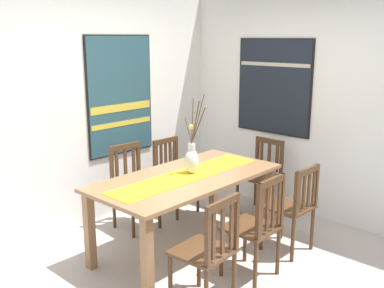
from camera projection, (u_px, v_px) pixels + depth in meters
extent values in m
cube|color=#B2A89E|center=(216.00, 273.00, 4.07)|extent=(6.40, 6.40, 0.03)
cube|color=silver|center=(90.00, 105.00, 4.98)|extent=(6.40, 0.12, 2.70)
cube|color=silver|center=(321.00, 103.00, 5.08)|extent=(0.12, 6.40, 2.70)
cube|color=#8E6642|center=(187.00, 177.00, 4.34)|extent=(1.92, 0.95, 0.03)
cube|color=#8E6642|center=(147.00, 259.00, 3.54)|extent=(0.08, 0.08, 0.74)
cube|color=#8E6642|center=(269.00, 201.00, 4.80)|extent=(0.08, 0.08, 0.74)
cube|color=#8E6642|center=(90.00, 231.00, 4.06)|extent=(0.08, 0.08, 0.74)
cube|color=#8E6642|center=(214.00, 185.00, 5.32)|extent=(0.08, 0.08, 0.74)
cube|color=gold|center=(187.00, 175.00, 4.33)|extent=(1.77, 0.36, 0.01)
ellipsoid|color=silver|center=(192.00, 161.00, 4.37)|extent=(0.15, 0.13, 0.25)
cylinder|color=silver|center=(192.00, 147.00, 4.33)|extent=(0.07, 0.07, 0.06)
cylinder|color=brown|center=(198.00, 126.00, 4.29)|extent=(0.11, 0.10, 0.36)
cylinder|color=brown|center=(195.00, 123.00, 4.22)|extent=(0.04, 0.14, 0.44)
cylinder|color=brown|center=(192.00, 121.00, 4.30)|extent=(0.06, 0.03, 0.44)
cylinder|color=brown|center=(198.00, 119.00, 4.26)|extent=(0.07, 0.11, 0.49)
cylinder|color=brown|center=(188.00, 130.00, 4.26)|extent=(0.10, 0.01, 0.28)
sphere|color=#E5CC4C|center=(191.00, 127.00, 4.23)|extent=(0.05, 0.05, 0.05)
cube|color=#4C301C|center=(202.00, 251.00, 3.48)|extent=(0.44, 0.44, 0.03)
cylinder|color=#4C301C|center=(170.00, 280.00, 3.51)|extent=(0.04, 0.04, 0.45)
cylinder|color=#4C301C|center=(199.00, 263.00, 3.78)|extent=(0.04, 0.04, 0.45)
cylinder|color=#4C301C|center=(234.00, 277.00, 3.55)|extent=(0.04, 0.04, 0.45)
cube|color=#4C301C|center=(208.00, 237.00, 3.17)|extent=(0.04, 0.04, 0.46)
cube|color=#4C301C|center=(236.00, 221.00, 3.43)|extent=(0.04, 0.04, 0.46)
cube|color=#4C301C|center=(223.00, 203.00, 3.25)|extent=(0.38, 0.05, 0.06)
cube|color=#4C301C|center=(213.00, 236.00, 3.22)|extent=(0.04, 0.02, 0.37)
cube|color=#4C301C|center=(223.00, 231.00, 3.30)|extent=(0.04, 0.02, 0.37)
cube|color=#4C301C|center=(231.00, 226.00, 3.39)|extent=(0.04, 0.02, 0.37)
cube|color=#4C301C|center=(251.00, 227.00, 3.91)|extent=(0.42, 0.42, 0.03)
cylinder|color=#4C301C|center=(222.00, 253.00, 3.95)|extent=(0.04, 0.04, 0.45)
cylinder|color=#4C301C|center=(245.00, 239.00, 4.21)|extent=(0.04, 0.04, 0.45)
cylinder|color=#4C301C|center=(255.00, 266.00, 3.72)|extent=(0.04, 0.04, 0.45)
cylinder|color=#4C301C|center=(278.00, 251.00, 3.98)|extent=(0.04, 0.04, 0.45)
cube|color=#4C301C|center=(258.00, 212.00, 3.60)|extent=(0.04, 0.04, 0.48)
cube|color=#4C301C|center=(282.00, 200.00, 3.86)|extent=(0.04, 0.04, 0.48)
cube|color=#4C301C|center=(272.00, 182.00, 3.68)|extent=(0.38, 0.04, 0.06)
cube|color=#4C301C|center=(261.00, 212.00, 3.63)|extent=(0.04, 0.02, 0.39)
cube|color=#4C301C|center=(267.00, 209.00, 3.70)|extent=(0.04, 0.02, 0.39)
cube|color=#4C301C|center=(273.00, 206.00, 3.76)|extent=(0.04, 0.02, 0.39)
cube|color=#4C301C|center=(279.00, 203.00, 3.83)|extent=(0.04, 0.02, 0.39)
cube|color=#4C301C|center=(136.00, 189.00, 4.90)|extent=(0.45, 0.45, 0.03)
cylinder|color=#4C301C|center=(159.00, 209.00, 4.95)|extent=(0.04, 0.04, 0.45)
cylinder|color=#4C301C|center=(133.00, 218.00, 4.71)|extent=(0.04, 0.04, 0.45)
cylinder|color=#4C301C|center=(140.00, 201.00, 5.20)|extent=(0.04, 0.04, 0.45)
cylinder|color=#4C301C|center=(114.00, 209.00, 4.96)|extent=(0.04, 0.04, 0.45)
cube|color=#4C301C|center=(138.00, 161.00, 5.09)|extent=(0.04, 0.04, 0.46)
cube|color=#4C301C|center=(112.00, 167.00, 4.85)|extent=(0.04, 0.04, 0.46)
cube|color=#4C301C|center=(125.00, 147.00, 4.93)|extent=(0.38, 0.06, 0.06)
cube|color=#4C301C|center=(134.00, 163.00, 5.05)|extent=(0.04, 0.02, 0.37)
cube|color=#4C301C|center=(125.00, 165.00, 4.98)|extent=(0.04, 0.02, 0.37)
cube|color=#4C301C|center=(117.00, 167.00, 4.90)|extent=(0.04, 0.02, 0.37)
cube|color=#4C301C|center=(177.00, 176.00, 5.35)|extent=(0.42, 0.42, 0.03)
cylinder|color=#4C301C|center=(198.00, 194.00, 5.42)|extent=(0.04, 0.04, 0.45)
cylinder|color=#4C301C|center=(177.00, 202.00, 5.16)|extent=(0.04, 0.04, 0.45)
cylinder|color=#4C301C|center=(177.00, 188.00, 5.65)|extent=(0.04, 0.04, 0.45)
cylinder|color=#4C301C|center=(156.00, 195.00, 5.40)|extent=(0.04, 0.04, 0.45)
cube|color=#4C301C|center=(176.00, 152.00, 5.55)|extent=(0.04, 0.04, 0.42)
cube|color=#4C301C|center=(155.00, 158.00, 5.30)|extent=(0.04, 0.04, 0.42)
cube|color=#4C301C|center=(166.00, 141.00, 5.38)|extent=(0.38, 0.03, 0.06)
cube|color=#4C301C|center=(175.00, 154.00, 5.54)|extent=(0.04, 0.02, 0.33)
cube|color=#4C301C|center=(170.00, 155.00, 5.48)|extent=(0.04, 0.02, 0.33)
cube|color=#4C301C|center=(166.00, 156.00, 5.43)|extent=(0.04, 0.02, 0.33)
cube|color=#4C301C|center=(161.00, 158.00, 5.37)|extent=(0.04, 0.02, 0.33)
cube|color=#4C301C|center=(157.00, 159.00, 5.32)|extent=(0.04, 0.02, 0.33)
cube|color=#4C301C|center=(259.00, 177.00, 5.32)|extent=(0.44, 0.44, 0.03)
cylinder|color=#4C301C|center=(261.00, 203.00, 5.13)|extent=(0.04, 0.04, 0.45)
cylinder|color=#4C301C|center=(237.00, 195.00, 5.38)|extent=(0.04, 0.04, 0.45)
cylinder|color=#4C301C|center=(279.00, 195.00, 5.38)|extent=(0.04, 0.04, 0.45)
cylinder|color=#4C301C|center=(255.00, 188.00, 5.63)|extent=(0.04, 0.04, 0.45)
cube|color=#4C301C|center=(282.00, 159.00, 5.27)|extent=(0.04, 0.04, 0.42)
cube|color=#4C301C|center=(257.00, 153.00, 5.52)|extent=(0.04, 0.04, 0.42)
cube|color=#4C301C|center=(270.00, 141.00, 5.36)|extent=(0.05, 0.38, 0.06)
cube|color=#4C301C|center=(277.00, 159.00, 5.32)|extent=(0.02, 0.04, 0.33)
cube|color=#4C301C|center=(269.00, 157.00, 5.40)|extent=(0.02, 0.04, 0.33)
cube|color=#4C301C|center=(261.00, 155.00, 5.48)|extent=(0.02, 0.04, 0.33)
cube|color=#4C301C|center=(288.00, 206.00, 4.39)|extent=(0.43, 0.43, 0.03)
cylinder|color=#4C301C|center=(262.00, 229.00, 4.44)|extent=(0.04, 0.04, 0.45)
cylinder|color=#4C301C|center=(282.00, 218.00, 4.69)|extent=(0.04, 0.04, 0.45)
cylinder|color=#4C301C|center=(293.00, 240.00, 4.20)|extent=(0.04, 0.04, 0.45)
cylinder|color=#4C301C|center=(312.00, 228.00, 4.45)|extent=(0.04, 0.04, 0.45)
cube|color=#4C301C|center=(296.00, 194.00, 4.08)|extent=(0.04, 0.04, 0.43)
cube|color=#4C301C|center=(316.00, 185.00, 4.33)|extent=(0.04, 0.04, 0.43)
cube|color=#4C301C|center=(308.00, 171.00, 4.17)|extent=(0.38, 0.04, 0.06)
cube|color=#4C301C|center=(299.00, 194.00, 4.12)|extent=(0.04, 0.02, 0.34)
cube|color=#4C301C|center=(304.00, 192.00, 4.18)|extent=(0.04, 0.02, 0.34)
cube|color=#4C301C|center=(309.00, 190.00, 4.24)|extent=(0.04, 0.02, 0.34)
cube|color=#4C301C|center=(314.00, 187.00, 4.31)|extent=(0.04, 0.02, 0.34)
cube|color=black|center=(120.00, 95.00, 5.19)|extent=(0.93, 0.04, 1.39)
cube|color=#284C56|center=(121.00, 96.00, 5.17)|extent=(0.90, 0.01, 1.36)
cube|color=gold|center=(122.00, 123.00, 5.25)|extent=(0.87, 0.00, 0.06)
cube|color=gold|center=(122.00, 107.00, 5.20)|extent=(0.87, 0.00, 0.09)
cube|color=black|center=(274.00, 87.00, 5.40)|extent=(0.04, 1.02, 1.15)
cube|color=black|center=(273.00, 87.00, 5.38)|extent=(0.01, 0.99, 1.12)
cube|color=#B2A893|center=(274.00, 64.00, 5.31)|extent=(0.00, 0.96, 0.04)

